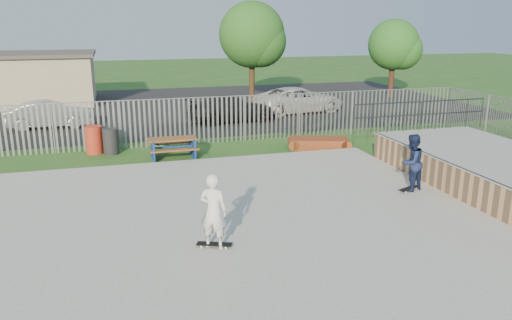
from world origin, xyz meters
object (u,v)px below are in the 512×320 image
object	(u,v)px
car_dark	(231,109)
tree_right	(394,45)
skater_navy	(411,163)
funbox	(319,143)
car_silver	(50,115)
tree_mid	(252,35)
trash_bin_grey	(111,141)
picnic_table	(173,148)
car_white	(299,100)
trash_bin_red	(94,140)
skater_white	(213,211)

from	to	relation	value
car_dark	tree_right	distance (m)	14.25
car_dark	skater_navy	distance (m)	12.90
funbox	car_silver	world-z (taller)	car_silver
car_silver	tree_mid	size ratio (longest dim) A/B	0.63
trash_bin_grey	tree_mid	world-z (taller)	tree_mid
skater_navy	tree_right	bearing A→B (deg)	-142.01
picnic_table	skater_navy	bearing A→B (deg)	-45.24
tree_mid	car_white	bearing A→B (deg)	-68.93
trash_bin_grey	car_dark	distance (m)	7.95
tree_mid	tree_right	size ratio (longest dim) A/B	1.20
picnic_table	car_white	bearing A→B (deg)	43.73
funbox	trash_bin_red	bearing A→B (deg)	-174.10
trash_bin_grey	car_silver	size ratio (longest dim) A/B	0.25
skater_navy	picnic_table	bearing A→B (deg)	-67.69
trash_bin_grey	tree_right	distance (m)	21.93
funbox	skater_white	xyz separation A→B (m)	(-6.11, -8.40, 0.80)
trash_bin_grey	skater_navy	xyz separation A→B (m)	(8.65, -7.56, 0.51)
funbox	trash_bin_grey	distance (m)	8.43
car_dark	skater_navy	size ratio (longest dim) A/B	2.67
funbox	trash_bin_grey	size ratio (longest dim) A/B	2.32
trash_bin_grey	tree_mid	bearing A→B (deg)	51.11
car_silver	tree_mid	xyz separation A→B (m)	(11.69, 5.01, 3.60)
car_silver	skater_white	distance (m)	16.56
car_white	skater_navy	size ratio (longest dim) A/B	3.00
car_silver	skater_navy	xyz separation A→B (m)	(11.49, -13.53, 0.34)
tree_mid	skater_white	xyz separation A→B (m)	(-6.66, -20.78, -3.26)
trash_bin_red	tree_right	xyz separation A→B (m)	(19.47, 10.52, 3.01)
car_dark	skater_navy	world-z (taller)	skater_navy
skater_navy	car_silver	bearing A→B (deg)	-72.66
trash_bin_red	skater_navy	distance (m)	12.17
picnic_table	trash_bin_grey	xyz separation A→B (m)	(-2.28, 1.26, 0.11)
trash_bin_grey	tree_right	size ratio (longest dim) A/B	0.19
picnic_table	tree_right	world-z (taller)	tree_right
trash_bin_red	car_silver	world-z (taller)	car_silver
funbox	car_dark	distance (m)	6.88
car_silver	tree_right	size ratio (longest dim) A/B	0.76
trash_bin_grey	car_white	xyz separation A→B (m)	(10.48, 6.74, 0.23)
trash_bin_grey	car_dark	world-z (taller)	car_dark
funbox	tree_mid	bearing A→B (deg)	104.19
trash_bin_grey	funbox	bearing A→B (deg)	-9.65
trash_bin_grey	car_silver	xyz separation A→B (m)	(-2.84, 5.97, 0.17)
trash_bin_red	car_silver	distance (m)	6.09
tree_mid	picnic_table	bearing A→B (deg)	-118.24
funbox	skater_white	bearing A→B (deg)	-109.34
car_dark	car_white	world-z (taller)	car_white
car_white	tree_right	size ratio (longest dim) A/B	0.98
skater_white	picnic_table	bearing A→B (deg)	-59.04
trash_bin_red	tree_mid	bearing A→B (deg)	48.39
trash_bin_grey	skater_navy	bearing A→B (deg)	-41.14
picnic_table	funbox	xyz separation A→B (m)	(6.03, -0.15, -0.18)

